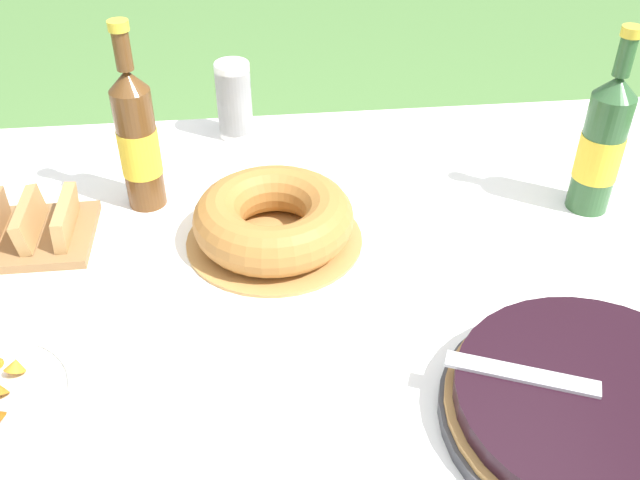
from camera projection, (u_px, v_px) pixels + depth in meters
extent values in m
cube|color=brown|center=(294.00, 305.00, 1.12)|extent=(1.81, 1.22, 0.03)
cylinder|color=brown|center=(604.00, 242.00, 1.84)|extent=(0.06, 0.06, 0.67)
cube|color=white|center=(293.00, 295.00, 1.11)|extent=(1.82, 1.23, 0.00)
cube|color=white|center=(272.00, 138.00, 1.63)|extent=(1.82, 0.00, 0.10)
cylinder|color=#38383D|center=(592.00, 418.00, 0.90)|extent=(0.39, 0.39, 0.02)
cylinder|color=#B78447|center=(595.00, 410.00, 0.89)|extent=(0.37, 0.37, 0.01)
cylinder|color=black|center=(598.00, 399.00, 0.88)|extent=(0.35, 0.35, 0.03)
cube|color=silver|center=(522.00, 374.00, 0.89)|extent=(0.19, 0.10, 0.00)
cylinder|color=#B78447|center=(275.00, 239.00, 1.21)|extent=(0.30, 0.30, 0.01)
torus|color=#AD7033|center=(274.00, 218.00, 1.19)|extent=(0.27, 0.27, 0.08)
cylinder|color=white|center=(235.00, 115.00, 1.49)|extent=(0.07, 0.07, 0.09)
cylinder|color=white|center=(235.00, 109.00, 1.48)|extent=(0.07, 0.07, 0.09)
cylinder|color=white|center=(234.00, 104.00, 1.48)|extent=(0.07, 0.07, 0.09)
cylinder|color=white|center=(234.00, 98.00, 1.47)|extent=(0.07, 0.07, 0.09)
cylinder|color=white|center=(233.00, 92.00, 1.46)|extent=(0.07, 0.07, 0.09)
cylinder|color=white|center=(233.00, 86.00, 1.45)|extent=(0.07, 0.07, 0.09)
torus|color=white|center=(231.00, 64.00, 1.43)|extent=(0.07, 0.07, 0.01)
cylinder|color=#2D562D|center=(599.00, 154.00, 1.24)|extent=(0.07, 0.07, 0.22)
cylinder|color=yellow|center=(599.00, 156.00, 1.24)|extent=(0.08, 0.08, 0.08)
cone|color=#2D562D|center=(618.00, 86.00, 1.16)|extent=(0.07, 0.07, 0.04)
cylinder|color=#2D562D|center=(625.00, 56.00, 1.13)|extent=(0.03, 0.03, 0.07)
cylinder|color=gold|center=(632.00, 31.00, 1.11)|extent=(0.03, 0.03, 0.02)
cylinder|color=brown|center=(139.00, 149.00, 1.24)|extent=(0.07, 0.07, 0.22)
cylinder|color=yellow|center=(140.00, 152.00, 1.25)|extent=(0.07, 0.07, 0.08)
cone|color=brown|center=(127.00, 80.00, 1.17)|extent=(0.07, 0.07, 0.04)
cylinder|color=brown|center=(122.00, 50.00, 1.14)|extent=(0.03, 0.03, 0.06)
cylinder|color=gold|center=(118.00, 25.00, 1.11)|extent=(0.03, 0.03, 0.02)
cone|color=orange|center=(15.00, 365.00, 0.95)|extent=(0.04, 0.04, 0.03)
cube|color=olive|center=(16.00, 238.00, 1.21)|extent=(0.26, 0.18, 0.02)
cube|color=#B2844C|center=(29.00, 219.00, 1.19)|extent=(0.03, 0.14, 0.06)
cube|color=#B2844C|center=(66.00, 217.00, 1.20)|extent=(0.02, 0.14, 0.06)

